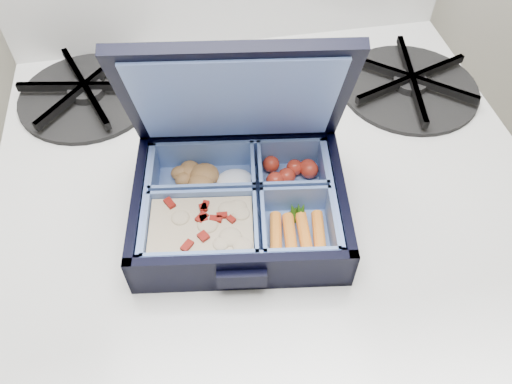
{
  "coord_description": "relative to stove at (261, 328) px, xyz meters",
  "views": [
    {
      "loc": [
        -0.03,
        1.31,
        1.31
      ],
      "look_at": [
        0.03,
        1.62,
        0.92
      ],
      "focal_mm": 35.0,
      "sensor_mm": 36.0,
      "label": 1
    }
  ],
  "objects": [
    {
      "name": "stove",
      "position": [
        0.0,
        0.0,
        0.0
      ],
      "size": [
        0.59,
        0.59,
        0.89
      ],
      "primitive_type": null,
      "color": "silver",
      "rests_on": "floor"
    },
    {
      "name": "bento_box",
      "position": [
        -0.04,
        -0.07,
        0.47
      ],
      "size": [
        0.22,
        0.19,
        0.05
      ],
      "primitive_type": null,
      "rotation": [
        0.0,
        0.0,
        -0.14
      ],
      "color": "black",
      "rests_on": "stove"
    },
    {
      "name": "burner_grate",
      "position": [
        0.21,
        0.09,
        0.46
      ],
      "size": [
        0.22,
        0.22,
        0.03
      ],
      "primitive_type": "cylinder",
      "rotation": [
        0.0,
        0.0,
        0.34
      ],
      "color": "black",
      "rests_on": "stove"
    },
    {
      "name": "burner_grate_rear",
      "position": [
        -0.2,
        0.15,
        0.46
      ],
      "size": [
        0.2,
        0.2,
        0.02
      ],
      "primitive_type": "cylinder",
      "rotation": [
        0.0,
        0.0,
        -0.17
      ],
      "color": "black",
      "rests_on": "stove"
    },
    {
      "name": "fork",
      "position": [
        -0.03,
        0.08,
        0.45
      ],
      "size": [
        0.1,
        0.15,
        0.01
      ],
      "primitive_type": null,
      "rotation": [
        0.0,
        0.0,
        -0.52
      ],
      "color": "#A6A5BC",
      "rests_on": "stove"
    }
  ]
}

